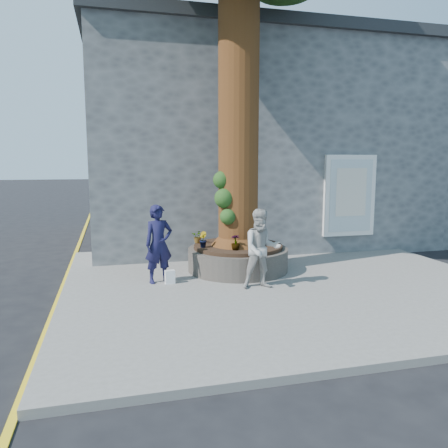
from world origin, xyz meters
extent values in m
plane|color=black|center=(0.00, 0.00, 0.00)|extent=(120.00, 120.00, 0.00)
cube|color=slate|center=(1.50, 1.00, 0.06)|extent=(9.00, 8.00, 0.12)
cube|color=yellow|center=(-3.05, 1.00, 0.00)|extent=(0.10, 30.00, 0.01)
cube|color=#4F5254|center=(2.50, 7.20, 3.00)|extent=(10.00, 8.00, 6.00)
cube|color=black|center=(2.50, 7.20, 6.15)|extent=(10.30, 8.30, 0.30)
cube|color=white|center=(4.30, 3.14, 1.70)|extent=(1.50, 0.12, 2.20)
cube|color=silver|center=(4.30, 3.08, 1.70)|extent=(1.25, 0.04, 1.95)
cube|color=silver|center=(4.30, 3.06, 1.80)|extent=(0.90, 0.02, 1.30)
cube|color=#4F5254|center=(10.50, 7.20, 3.00)|extent=(6.00, 8.00, 6.00)
cylinder|color=black|center=(0.80, 2.00, 0.38)|extent=(2.30, 2.30, 0.52)
cylinder|color=black|center=(0.80, 2.00, 0.68)|extent=(2.04, 2.04, 0.08)
cylinder|color=#452511|center=(0.80, 2.00, 4.47)|extent=(0.90, 0.90, 7.50)
cone|color=#452511|center=(0.80, 2.00, 1.07)|extent=(1.24, 1.24, 0.70)
sphere|color=#1A4316|center=(0.42, 1.80, 1.82)|extent=(0.44, 0.44, 0.44)
sphere|color=#1A4316|center=(0.48, 1.70, 1.42)|extent=(0.36, 0.36, 0.36)
sphere|color=#1A4316|center=(0.40, 1.92, 2.22)|extent=(0.40, 0.40, 0.40)
imported|color=#141335|center=(-1.08, 1.42, 0.93)|extent=(0.67, 0.52, 1.63)
imported|color=#A3A19C|center=(0.85, 0.50, 0.91)|extent=(0.82, 0.67, 1.59)
cube|color=white|center=(-0.88, 1.27, 0.26)|extent=(0.21, 0.14, 0.28)
imported|color=gray|center=(0.97, 2.85, 0.88)|extent=(0.20, 0.20, 0.33)
imported|color=gray|center=(-0.05, 1.90, 0.90)|extent=(0.21, 0.22, 0.36)
imported|color=gray|center=(0.58, 1.44, 0.89)|extent=(0.20, 0.20, 0.34)
imported|color=gray|center=(-0.05, 2.45, 0.87)|extent=(0.37, 0.37, 0.31)
camera|label=1|loc=(-1.99, -7.51, 2.64)|focal=35.00mm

